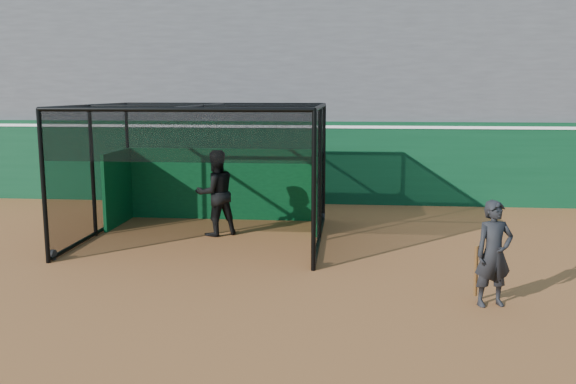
{
  "coord_description": "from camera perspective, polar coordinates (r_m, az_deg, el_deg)",
  "views": [
    {
      "loc": [
        2.12,
        -9.98,
        3.39
      ],
      "look_at": [
        0.94,
        2.0,
        1.4
      ],
      "focal_mm": 38.0,
      "sensor_mm": 36.0,
      "label": 1
    }
  ],
  "objects": [
    {
      "name": "grandstand",
      "position": [
        22.38,
        0.19,
        12.17
      ],
      "size": [
        50.0,
        7.85,
        8.95
      ],
      "color": "#4C4C4F",
      "rests_on": "ground"
    },
    {
      "name": "ground",
      "position": [
        10.75,
        -6.11,
        -9.05
      ],
      "size": [
        120.0,
        120.0,
        0.0
      ],
      "primitive_type": "plane",
      "color": "brown",
      "rests_on": "ground"
    },
    {
      "name": "batter",
      "position": [
        14.51,
        -6.78,
        -0.09
      ],
      "size": [
        1.25,
        1.2,
        2.04
      ],
      "primitive_type": "imported",
      "rotation": [
        0.0,
        0.0,
        3.74
      ],
      "color": "black",
      "rests_on": "ground"
    },
    {
      "name": "outfield_wall",
      "position": [
        18.72,
        -0.91,
        2.94
      ],
      "size": [
        50.0,
        0.5,
        2.5
      ],
      "color": "#0A371D",
      "rests_on": "ground"
    },
    {
      "name": "on_deck_player",
      "position": [
        10.22,
        18.68,
        -5.5
      ],
      "size": [
        0.71,
        0.57,
        1.71
      ],
      "color": "black",
      "rests_on": "ground"
    },
    {
      "name": "batting_cage",
      "position": [
        14.14,
        -7.85,
        1.71
      ],
      "size": [
        5.41,
        4.76,
        3.06
      ],
      "color": "black",
      "rests_on": "ground"
    }
  ]
}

